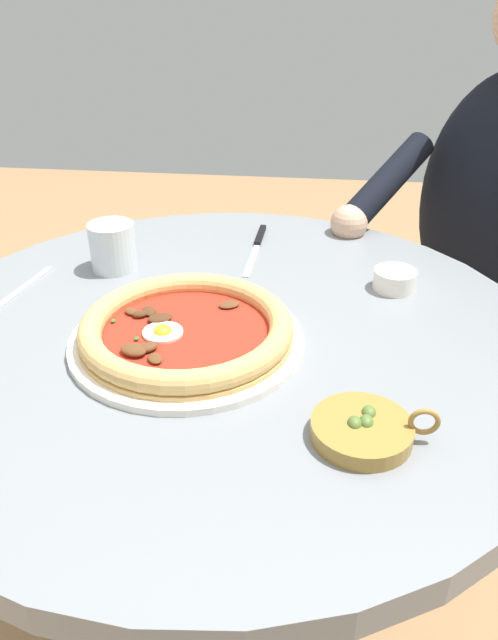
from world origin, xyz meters
name	(u,v)px	position (x,y,z in m)	size (l,w,h in m)	color
ground_plane	(230,636)	(0.00, 0.00, -0.01)	(6.00, 6.00, 0.02)	#9E754C
dining_table	(224,396)	(0.00, 0.00, 0.59)	(0.91, 0.91, 0.71)	gray
pizza_on_plate	(186,331)	(0.05, -0.04, 0.73)	(0.31, 0.31, 0.04)	white
water_glass	(113,249)	(-0.17, -0.21, 0.75)	(0.08, 0.08, 0.08)	silver
steak_knife	(258,242)	(-0.30, 0.02, 0.71)	(0.22, 0.02, 0.01)	silver
ramekin_capers	(395,279)	(-0.15, 0.25, 0.73)	(0.07, 0.07, 0.03)	white
olive_pan	(363,429)	(0.21, 0.19, 0.72)	(0.11, 0.14, 0.04)	olive
fork_utensil	(20,290)	(-0.07, -0.33, 0.71)	(0.17, 0.04, 0.00)	#BCBCC1
diner_person	(484,299)	(-0.49, 0.49, 0.52)	(0.44, 0.57, 1.17)	#282833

